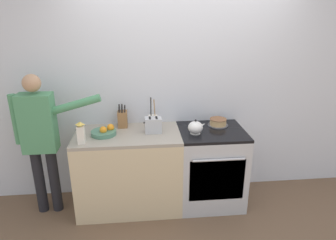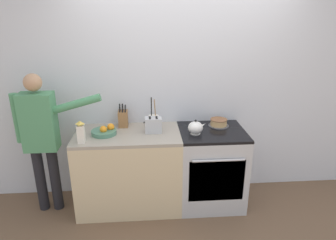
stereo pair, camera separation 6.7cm
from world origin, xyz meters
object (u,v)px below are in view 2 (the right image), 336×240
at_px(utensil_crock, 153,120).
at_px(fruit_bowl, 105,131).
at_px(stove_range, 210,167).
at_px(tea_kettle, 196,128).
at_px(toaster, 153,125).
at_px(person_baker, 41,133).
at_px(layer_cake, 219,123).
at_px(knife_block, 123,118).
at_px(milk_carton, 81,132).

relative_size(utensil_crock, fruit_bowl, 1.25).
relative_size(stove_range, fruit_bowl, 3.39).
height_order(tea_kettle, toaster, toaster).
bearing_deg(tea_kettle, person_baker, 177.94).
distance_m(layer_cake, knife_block, 1.09).
bearing_deg(toaster, stove_range, -0.85).
height_order(tea_kettle, milk_carton, milk_carton).
height_order(stove_range, layer_cake, layer_cake).
height_order(knife_block, person_baker, person_baker).
relative_size(tea_kettle, knife_block, 0.71).
distance_m(milk_carton, person_baker, 0.50).
bearing_deg(person_baker, utensil_crock, 18.19).
distance_m(fruit_bowl, milk_carton, 0.30).
xyz_separation_m(layer_cake, knife_block, (-1.08, 0.08, 0.06)).
height_order(knife_block, fruit_bowl, knife_block).
distance_m(knife_block, fruit_bowl, 0.30).
bearing_deg(milk_carton, person_baker, 155.86).
distance_m(layer_cake, person_baker, 1.93).
bearing_deg(knife_block, layer_cake, -4.09).
height_order(tea_kettle, person_baker, person_baker).
xyz_separation_m(toaster, milk_carton, (-0.72, -0.22, 0.03)).
distance_m(stove_range, tea_kettle, 0.56).
bearing_deg(person_baker, toaster, 8.36).
relative_size(toaster, milk_carton, 0.84).
relative_size(toaster, person_baker, 0.12).
xyz_separation_m(utensil_crock, toaster, (-0.01, -0.21, 0.01)).
height_order(tea_kettle, utensil_crock, utensil_crock).
relative_size(fruit_bowl, toaster, 1.37).
bearing_deg(stove_range, knife_block, 167.64).
relative_size(tea_kettle, utensil_crock, 0.59).
relative_size(fruit_bowl, person_baker, 0.17).
relative_size(knife_block, person_baker, 0.17).
distance_m(tea_kettle, fruit_bowl, 0.97).
xyz_separation_m(stove_range, toaster, (-0.65, 0.01, 0.53)).
height_order(utensil_crock, person_baker, person_baker).
bearing_deg(fruit_bowl, utensil_crock, 22.87).
relative_size(layer_cake, toaster, 1.20).
distance_m(stove_range, utensil_crock, 0.85).
height_order(stove_range, milk_carton, milk_carton).
bearing_deg(person_baker, tea_kettle, 5.54).
bearing_deg(layer_cake, toaster, -170.27).
relative_size(fruit_bowl, milk_carton, 1.15).
bearing_deg(utensil_crock, toaster, -92.20).
distance_m(layer_cake, utensil_crock, 0.75).
relative_size(knife_block, toaster, 1.40).
distance_m(layer_cake, toaster, 0.76).
height_order(layer_cake, fruit_bowl, fruit_bowl).
bearing_deg(stove_range, utensil_crock, 161.37).
relative_size(stove_range, knife_block, 3.30).
relative_size(tea_kettle, milk_carton, 0.84).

